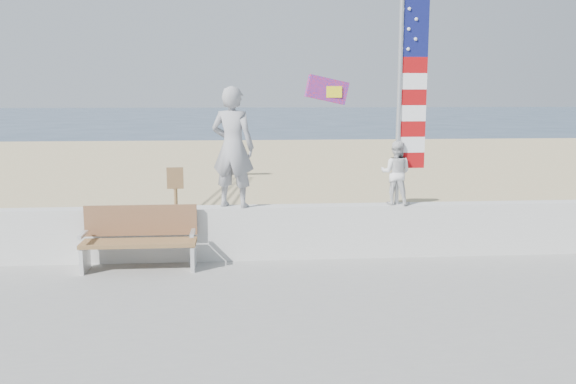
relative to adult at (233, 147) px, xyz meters
name	(u,v)px	position (x,y,z in m)	size (l,w,h in m)	color
ground	(284,308)	(0.70, -2.00, -2.08)	(220.00, 220.00, 0.00)	#2A3C54
sand	(261,196)	(0.70, 7.00, -2.04)	(90.00, 40.00, 0.08)	tan
seawall	(275,232)	(0.70, 0.00, -1.45)	(30.00, 0.35, 0.90)	silver
adult	(233,147)	(0.00, 0.00, 0.00)	(0.73, 0.48, 2.00)	gray
child	(396,173)	(2.76, 0.00, -0.46)	(0.53, 0.41, 1.09)	silver
bench	(140,237)	(-1.50, -0.45, -1.39)	(1.80, 0.57, 1.00)	olive
flag	(407,91)	(2.91, 0.00, 0.91)	(0.50, 0.08, 3.50)	silver
parafoil_kite	(328,90)	(2.10, 3.62, 0.94)	(1.00, 0.32, 0.68)	red
sign	(176,198)	(-1.15, 1.76, -1.14)	(0.32, 0.07, 1.46)	olive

